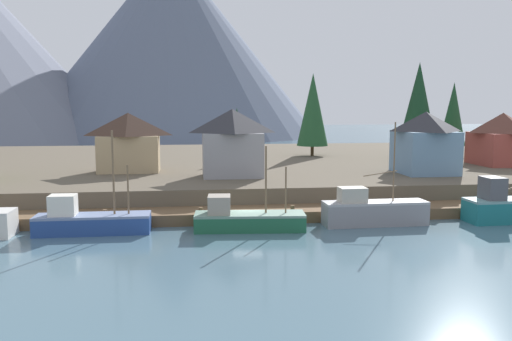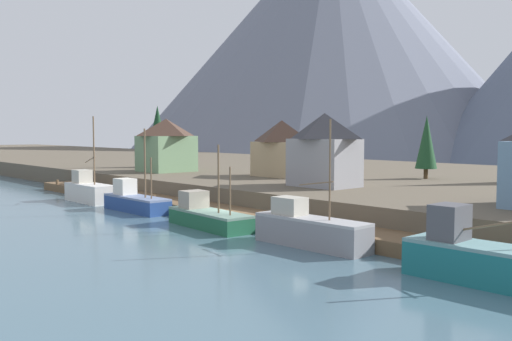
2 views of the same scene
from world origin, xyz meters
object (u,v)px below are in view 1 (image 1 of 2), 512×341
(house_blue, at_px, (425,142))
(conifer_mid_right, at_px, (313,110))
(house_tan, at_px, (129,142))
(house_grey, at_px, (232,142))
(conifer_back_left, at_px, (418,105))
(fishing_boat_blue, at_px, (89,221))
(house_red, at_px, (502,138))
(fishing_boat_grey, at_px, (373,211))
(conifer_mid_left, at_px, (237,130))
(fishing_boat_green, at_px, (246,219))
(conifer_near_right, at_px, (453,114))

(house_blue, height_order, conifer_mid_right, conifer_mid_right)
(house_tan, distance_m, house_grey, 12.91)
(conifer_back_left, bearing_deg, fishing_boat_blue, -145.27)
(house_blue, distance_m, house_tan, 34.17)
(house_red, relative_size, conifer_back_left, 0.53)
(house_red, xyz_separation_m, house_grey, (-35.76, -6.97, 0.30))
(house_tan, relative_size, conifer_mid_right, 0.58)
(conifer_mid_right, bearing_deg, fishing_boat_grey, -94.90)
(house_blue, xyz_separation_m, conifer_back_left, (4.98, 13.31, 4.14))
(fishing_boat_grey, bearing_deg, house_grey, 126.46)
(house_red, height_order, conifer_mid_left, conifer_mid_left)
(fishing_boat_blue, xyz_separation_m, conifer_mid_left, (14.69, 30.00, 5.77))
(house_grey, bearing_deg, house_red, 11.03)
(fishing_boat_blue, distance_m, house_grey, 19.82)
(fishing_boat_green, bearing_deg, conifer_near_right, 47.89)
(house_blue, bearing_deg, conifer_near_right, 55.11)
(house_blue, distance_m, conifer_back_left, 14.80)
(house_grey, bearing_deg, fishing_boat_grey, -52.19)
(house_red, relative_size, conifer_near_right, 0.65)
(conifer_near_right, relative_size, conifer_mid_right, 0.89)
(house_tan, bearing_deg, fishing_boat_grey, -40.94)
(fishing_boat_grey, distance_m, conifer_mid_right, 37.45)
(house_tan, bearing_deg, conifer_back_left, 11.55)
(conifer_back_left, bearing_deg, conifer_mid_left, 174.56)
(conifer_near_right, bearing_deg, fishing_boat_blue, -145.69)
(house_tan, height_order, house_grey, house_grey)
(house_tan, bearing_deg, house_blue, -9.09)
(fishing_boat_blue, bearing_deg, fishing_boat_grey, 0.36)
(fishing_boat_green, distance_m, conifer_near_right, 48.52)
(fishing_boat_green, bearing_deg, conifer_back_left, 50.47)
(fishing_boat_blue, distance_m, fishing_boat_grey, 23.77)
(conifer_mid_left, bearing_deg, house_red, -14.63)
(house_blue, height_order, house_red, house_blue)
(house_blue, relative_size, conifer_near_right, 0.63)
(house_tan, relative_size, conifer_mid_left, 0.98)
(house_tan, distance_m, conifer_mid_left, 17.06)
(house_blue, xyz_separation_m, house_tan, (-33.74, 5.40, -0.07))
(conifer_mid_left, bearing_deg, fishing_boat_grey, -73.14)
(house_tan, bearing_deg, conifer_mid_left, 37.19)
(conifer_mid_left, xyz_separation_m, conifer_back_left, (25.14, -2.39, 3.45))
(house_tan, height_order, conifer_near_right, conifer_near_right)
(fishing_boat_green, height_order, house_blue, house_blue)
(house_grey, height_order, conifer_near_right, conifer_near_right)
(fishing_boat_grey, distance_m, conifer_near_right, 40.85)
(fishing_boat_blue, relative_size, fishing_boat_grey, 1.01)
(house_grey, relative_size, conifer_near_right, 0.66)
(fishing_boat_grey, bearing_deg, conifer_near_right, 52.43)
(fishing_boat_blue, height_order, conifer_near_right, conifer_near_right)
(conifer_near_right, bearing_deg, fishing_boat_green, -136.65)
(house_tan, relative_size, conifer_near_right, 0.65)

